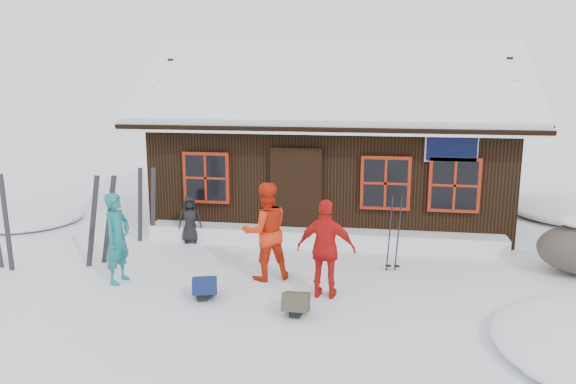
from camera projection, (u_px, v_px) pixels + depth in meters
name	position (u px, v px, depth m)	size (l,w,h in m)	color
ground	(227.00, 277.00, 10.12)	(120.00, 120.00, 0.00)	white
mountain_hut	(334.00, 154.00, 14.37)	(8.90, 6.09, 4.42)	black
snow_drift	(322.00, 237.00, 12.02)	(7.60, 0.60, 0.35)	white
snow_mounds	(327.00, 250.00, 11.66)	(20.60, 13.20, 0.48)	white
skier_teal	(117.00, 238.00, 9.71)	(0.58, 0.38, 1.60)	#16686B
skier_orange_left	(266.00, 231.00, 9.87)	(0.85, 0.66, 1.75)	red
skier_orange_right	(326.00, 249.00, 9.05)	(0.96, 0.40, 1.63)	red
skier_crouched	(190.00, 219.00, 12.11)	(0.50, 0.33, 1.03)	black
ski_pair_left	(101.00, 221.00, 10.67)	(0.58, 0.38, 1.78)	black
ski_pair_mid	(0.00, 223.00, 10.38)	(0.50, 0.15, 1.86)	black
ski_pair_right	(147.00, 206.00, 12.20)	(0.44, 0.19, 1.67)	black
ski_poles	(394.00, 235.00, 10.33)	(0.26, 0.13, 1.45)	black
backpack_blue	(205.00, 290.00, 9.14)	(0.39, 0.52, 0.28)	#101C47
backpack_olive	(296.00, 306.00, 8.50)	(0.38, 0.50, 0.27)	#3C382B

